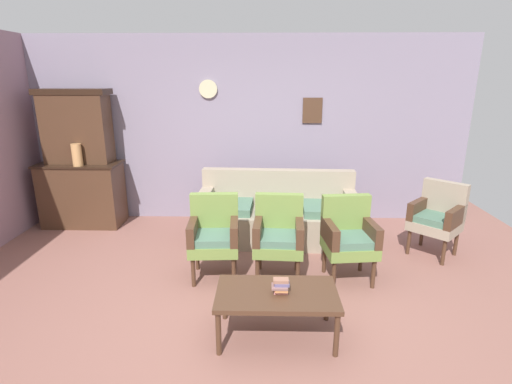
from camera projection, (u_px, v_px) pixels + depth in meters
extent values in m
plane|color=#84564C|center=(241.00, 313.00, 3.62)|extent=(7.68, 7.68, 0.00)
cube|color=gray|center=(250.00, 131.00, 5.76)|extent=(6.40, 0.06, 2.70)
cube|color=#472D1E|center=(312.00, 110.00, 5.61)|extent=(0.28, 0.02, 0.36)
cylinder|color=beige|center=(208.00, 89.00, 5.55)|extent=(0.26, 0.03, 0.26)
cube|color=#472D1E|center=(83.00, 195.00, 5.70)|extent=(1.10, 0.52, 0.90)
cube|color=black|center=(79.00, 164.00, 5.57)|extent=(1.16, 0.55, 0.03)
cube|color=#472D1E|center=(77.00, 129.00, 5.51)|extent=(0.90, 0.36, 0.95)
cube|color=black|center=(72.00, 92.00, 5.36)|extent=(0.99, 0.38, 0.08)
cylinder|color=tan|center=(77.00, 155.00, 5.35)|extent=(0.13, 0.13, 0.31)
cube|color=gray|center=(277.00, 225.00, 5.20)|extent=(2.11, 0.89, 0.42)
cube|color=gray|center=(278.00, 186.00, 5.38)|extent=(2.09, 0.25, 0.48)
cube|color=gray|center=(351.00, 203.00, 5.04)|extent=(0.20, 0.81, 0.24)
cube|color=gray|center=(205.00, 200.00, 5.16)|extent=(0.20, 0.81, 0.24)
cube|color=#4C705B|center=(325.00, 209.00, 5.05)|extent=(0.58, 0.58, 0.10)
cube|color=#4C705B|center=(277.00, 208.00, 5.09)|extent=(0.58, 0.58, 0.10)
cube|color=#4C705B|center=(231.00, 207.00, 5.12)|extent=(0.58, 0.58, 0.10)
cube|color=olive|center=(214.00, 245.00, 4.17)|extent=(0.55, 0.51, 0.12)
cube|color=#4C705B|center=(214.00, 238.00, 4.13)|extent=(0.46, 0.43, 0.10)
cube|color=olive|center=(215.00, 213.00, 4.28)|extent=(0.52, 0.13, 0.46)
cube|color=#472D1E|center=(234.00, 230.00, 4.13)|extent=(0.11, 0.48, 0.22)
cube|color=#472D1E|center=(193.00, 231.00, 4.12)|extent=(0.11, 0.48, 0.22)
cylinder|color=#472D1E|center=(234.00, 272.00, 4.06)|extent=(0.04, 0.04, 0.32)
cylinder|color=#472D1E|center=(193.00, 272.00, 4.05)|extent=(0.04, 0.04, 0.32)
cylinder|color=#472D1E|center=(234.00, 256.00, 4.42)|extent=(0.04, 0.04, 0.32)
cylinder|color=#472D1E|center=(197.00, 256.00, 4.41)|extent=(0.04, 0.04, 0.32)
cube|color=olive|center=(278.00, 246.00, 4.16)|extent=(0.55, 0.51, 0.12)
cube|color=#4C705B|center=(278.00, 239.00, 4.11)|extent=(0.46, 0.43, 0.10)
cube|color=olive|center=(279.00, 214.00, 4.27)|extent=(0.52, 0.13, 0.46)
cube|color=#472D1E|center=(299.00, 232.00, 4.09)|extent=(0.11, 0.48, 0.22)
cube|color=#472D1E|center=(258.00, 230.00, 4.13)|extent=(0.11, 0.48, 0.22)
cylinder|color=#472D1E|center=(298.00, 273.00, 4.02)|extent=(0.04, 0.04, 0.32)
cylinder|color=#472D1E|center=(257.00, 272.00, 4.06)|extent=(0.04, 0.04, 0.32)
cylinder|color=#472D1E|center=(297.00, 257.00, 4.39)|extent=(0.04, 0.04, 0.32)
cylinder|color=#472D1E|center=(260.00, 256.00, 4.42)|extent=(0.04, 0.04, 0.32)
cube|color=olive|center=(349.00, 247.00, 4.12)|extent=(0.57, 0.53, 0.12)
cube|color=#4C705B|center=(350.00, 240.00, 4.08)|extent=(0.48, 0.45, 0.10)
cube|color=olive|center=(345.00, 215.00, 4.23)|extent=(0.53, 0.15, 0.46)
cube|color=#472D1E|center=(371.00, 232.00, 4.09)|extent=(0.13, 0.49, 0.22)
cube|color=#472D1E|center=(330.00, 233.00, 4.05)|extent=(0.13, 0.49, 0.22)
cylinder|color=#472D1E|center=(373.00, 274.00, 4.02)|extent=(0.04, 0.04, 0.32)
cylinder|color=#472D1E|center=(334.00, 275.00, 3.98)|extent=(0.04, 0.04, 0.32)
cylinder|color=#472D1E|center=(361.00, 257.00, 4.38)|extent=(0.04, 0.04, 0.32)
cylinder|color=#472D1E|center=(324.00, 259.00, 4.35)|extent=(0.04, 0.04, 0.32)
cube|color=gray|center=(435.00, 226.00, 4.72)|extent=(0.71, 0.71, 0.12)
cube|color=#4C705B|center=(435.00, 219.00, 4.68)|extent=(0.60, 0.60, 0.10)
cube|color=gray|center=(444.00, 200.00, 4.77)|extent=(0.44, 0.44, 0.46)
cube|color=#472D1E|center=(456.00, 217.00, 4.52)|extent=(0.39, 0.40, 0.22)
cube|color=#472D1E|center=(418.00, 208.00, 4.82)|extent=(0.39, 0.40, 0.22)
cylinder|color=#472D1E|center=(444.00, 252.00, 4.51)|extent=(0.04, 0.04, 0.32)
cylinder|color=#472D1E|center=(409.00, 242.00, 4.80)|extent=(0.04, 0.04, 0.32)
cylinder|color=#472D1E|center=(456.00, 243.00, 4.76)|extent=(0.04, 0.04, 0.32)
cylinder|color=#472D1E|center=(422.00, 234.00, 5.05)|extent=(0.04, 0.04, 0.32)
cube|color=#472D1E|center=(277.00, 294.00, 3.20)|extent=(1.00, 0.56, 0.04)
cylinder|color=#472D1E|center=(225.00, 300.00, 3.50)|extent=(0.04, 0.04, 0.38)
cylinder|color=#472D1E|center=(327.00, 301.00, 3.48)|extent=(0.04, 0.04, 0.38)
cylinder|color=#472D1E|center=(219.00, 333.00, 3.03)|extent=(0.04, 0.04, 0.38)
cylinder|color=#472D1E|center=(337.00, 335.00, 3.02)|extent=(0.04, 0.04, 0.38)
cube|color=#CD787E|center=(281.00, 290.00, 3.18)|extent=(0.11, 0.08, 0.03)
cube|color=#D2854E|center=(281.00, 289.00, 3.16)|extent=(0.11, 0.09, 0.02)
cube|color=#825C59|center=(280.00, 287.00, 3.15)|extent=(0.13, 0.10, 0.02)
cube|color=slate|center=(282.00, 284.00, 3.16)|extent=(0.12, 0.08, 0.02)
cube|color=#90614E|center=(281.00, 281.00, 3.15)|extent=(0.12, 0.07, 0.03)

